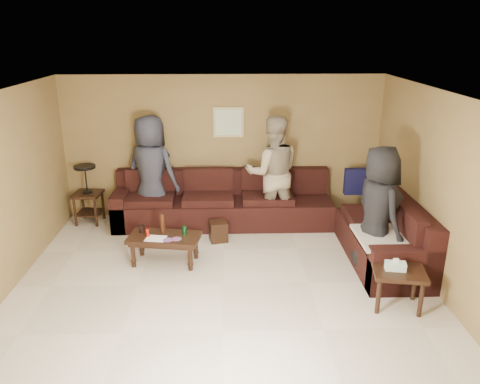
{
  "coord_description": "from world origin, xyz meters",
  "views": [
    {
      "loc": [
        0.05,
        -5.47,
        3.22
      ],
      "look_at": [
        0.25,
        0.85,
        1.0
      ],
      "focal_mm": 35.0,
      "sensor_mm": 36.0,
      "label": 1
    }
  ],
  "objects_px": {
    "sectional_sofa": "(273,217)",
    "waste_bin": "(218,231)",
    "side_table_right": "(398,275)",
    "person_right": "(378,210)",
    "end_table_left": "(88,193)",
    "person_middle": "(272,173)",
    "person_left": "(152,171)",
    "coffee_table": "(164,240)"
  },
  "relations": [
    {
      "from": "sectional_sofa",
      "to": "waste_bin",
      "type": "distance_m",
      "value": 0.92
    },
    {
      "from": "side_table_right",
      "to": "person_right",
      "type": "distance_m",
      "value": 1.04
    },
    {
      "from": "sectional_sofa",
      "to": "waste_bin",
      "type": "xyz_separation_m",
      "value": [
        -0.9,
        -0.15,
        -0.16
      ]
    },
    {
      "from": "end_table_left",
      "to": "person_middle",
      "type": "height_order",
      "value": "person_middle"
    },
    {
      "from": "sectional_sofa",
      "to": "person_middle",
      "type": "xyz_separation_m",
      "value": [
        0.01,
        0.4,
        0.63
      ]
    },
    {
      "from": "person_right",
      "to": "person_left",
      "type": "bearing_deg",
      "value": 46.83
    },
    {
      "from": "side_table_right",
      "to": "waste_bin",
      "type": "distance_m",
      "value": 2.94
    },
    {
      "from": "end_table_left",
      "to": "person_right",
      "type": "xyz_separation_m",
      "value": [
        4.44,
        -1.84,
        0.35
      ]
    },
    {
      "from": "side_table_right",
      "to": "person_right",
      "type": "height_order",
      "value": "person_right"
    },
    {
      "from": "end_table_left",
      "to": "sectional_sofa",
      "type": "bearing_deg",
      "value": -11.99
    },
    {
      "from": "end_table_left",
      "to": "side_table_right",
      "type": "bearing_deg",
      "value": -31.94
    },
    {
      "from": "person_right",
      "to": "side_table_right",
      "type": "bearing_deg",
      "value": 165.0
    },
    {
      "from": "person_left",
      "to": "person_right",
      "type": "bearing_deg",
      "value": 176.63
    },
    {
      "from": "end_table_left",
      "to": "person_middle",
      "type": "bearing_deg",
      "value": -4.8
    },
    {
      "from": "sectional_sofa",
      "to": "person_left",
      "type": "height_order",
      "value": "person_left"
    },
    {
      "from": "side_table_right",
      "to": "person_right",
      "type": "relative_size",
      "value": 0.38
    },
    {
      "from": "side_table_right",
      "to": "end_table_left",
      "type": "bearing_deg",
      "value": 148.06
    },
    {
      "from": "person_right",
      "to": "waste_bin",
      "type": "bearing_deg",
      "value": 49.76
    },
    {
      "from": "sectional_sofa",
      "to": "coffee_table",
      "type": "height_order",
      "value": "sectional_sofa"
    },
    {
      "from": "person_left",
      "to": "person_right",
      "type": "xyz_separation_m",
      "value": [
        3.3,
        -1.75,
        -0.06
      ]
    },
    {
      "from": "end_table_left",
      "to": "person_right",
      "type": "distance_m",
      "value": 4.82
    },
    {
      "from": "end_table_left",
      "to": "waste_bin",
      "type": "height_order",
      "value": "end_table_left"
    },
    {
      "from": "coffee_table",
      "to": "side_table_right",
      "type": "xyz_separation_m",
      "value": [
        2.95,
        -1.23,
        0.07
      ]
    },
    {
      "from": "coffee_table",
      "to": "waste_bin",
      "type": "height_order",
      "value": "coffee_table"
    },
    {
      "from": "coffee_table",
      "to": "person_right",
      "type": "distance_m",
      "value": 3.01
    },
    {
      "from": "sectional_sofa",
      "to": "person_left",
      "type": "relative_size",
      "value": 2.45
    },
    {
      "from": "coffee_table",
      "to": "person_right",
      "type": "bearing_deg",
      "value": -5.85
    },
    {
      "from": "person_left",
      "to": "person_right",
      "type": "relative_size",
      "value": 1.06
    },
    {
      "from": "end_table_left",
      "to": "side_table_right",
      "type": "height_order",
      "value": "end_table_left"
    },
    {
      "from": "coffee_table",
      "to": "person_right",
      "type": "xyz_separation_m",
      "value": [
        2.94,
        -0.3,
        0.53
      ]
    },
    {
      "from": "coffee_table",
      "to": "end_table_left",
      "type": "height_order",
      "value": "end_table_left"
    },
    {
      "from": "coffee_table",
      "to": "waste_bin",
      "type": "bearing_deg",
      "value": 43.32
    },
    {
      "from": "waste_bin",
      "to": "person_left",
      "type": "relative_size",
      "value": 0.17
    },
    {
      "from": "sectional_sofa",
      "to": "person_left",
      "type": "xyz_separation_m",
      "value": [
        -2.01,
        0.58,
        0.62
      ]
    },
    {
      "from": "sectional_sofa",
      "to": "person_right",
      "type": "bearing_deg",
      "value": -42.35
    },
    {
      "from": "person_right",
      "to": "coffee_table",
      "type": "bearing_deg",
      "value": 68.95
    },
    {
      "from": "sectional_sofa",
      "to": "waste_bin",
      "type": "relative_size",
      "value": 14.38
    },
    {
      "from": "coffee_table",
      "to": "waste_bin",
      "type": "xyz_separation_m",
      "value": [
        0.76,
        0.72,
        -0.2
      ]
    },
    {
      "from": "waste_bin",
      "to": "person_right",
      "type": "bearing_deg",
      "value": -25.05
    },
    {
      "from": "person_middle",
      "to": "person_right",
      "type": "distance_m",
      "value": 2.03
    },
    {
      "from": "person_middle",
      "to": "person_right",
      "type": "xyz_separation_m",
      "value": [
        1.28,
        -1.58,
        -0.06
      ]
    },
    {
      "from": "person_right",
      "to": "sectional_sofa",
      "type": "bearing_deg",
      "value": 32.46
    }
  ]
}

